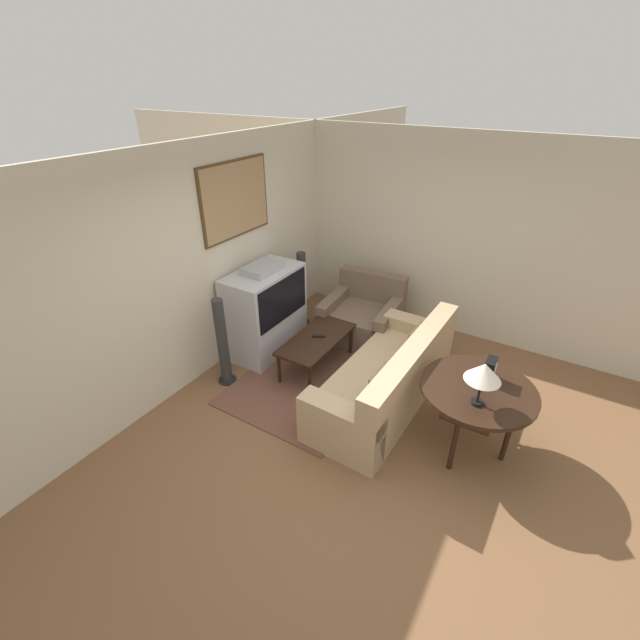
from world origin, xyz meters
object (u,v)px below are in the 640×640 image
at_px(tv, 266,311).
at_px(couch, 388,379).
at_px(armchair, 362,317).
at_px(console_table, 478,393).
at_px(table_lamp, 484,373).
at_px(mantel_clock, 490,369).
at_px(coffee_table, 317,341).
at_px(speaker_tower_right, 302,291).
at_px(speaker_tower_left, 223,344).

xyz_separation_m(tv, couch, (-0.15, -1.82, -0.27)).
relative_size(tv, armchair, 1.17).
xyz_separation_m(couch, console_table, (-0.20, -0.97, 0.36)).
height_order(table_lamp, mantel_clock, table_lamp).
height_order(tv, armchair, tv).
distance_m(console_table, mantel_clock, 0.26).
bearing_deg(coffee_table, armchair, -6.67).
distance_m(armchair, console_table, 2.34).
distance_m(tv, table_lamp, 2.92).
distance_m(coffee_table, speaker_tower_right, 1.17).
bearing_deg(tv, couch, -94.81).
height_order(couch, table_lamp, table_lamp).
xyz_separation_m(coffee_table, table_lamp, (-0.55, -2.02, 0.67)).
bearing_deg(mantel_clock, couch, 89.23).
relative_size(couch, table_lamp, 5.09).
relative_size(armchair, mantel_clock, 4.80).
relative_size(tv, speaker_tower_left, 1.10).
bearing_deg(couch, armchair, -140.76).
bearing_deg(speaker_tower_right, tv, 179.18).
distance_m(console_table, speaker_tower_right, 3.01).
bearing_deg(console_table, table_lamp, -171.90).
relative_size(table_lamp, speaker_tower_left, 0.38).
height_order(armchair, speaker_tower_right, speaker_tower_right).
distance_m(coffee_table, console_table, 2.03).
xyz_separation_m(armchair, table_lamp, (-1.58, -1.90, 0.79)).
xyz_separation_m(mantel_clock, speaker_tower_left, (-0.66, 2.81, -0.32)).
bearing_deg(speaker_tower_right, armchair, -79.05).
relative_size(armchair, table_lamp, 2.47).
xyz_separation_m(couch, armchair, (1.16, 0.90, -0.03)).
bearing_deg(tv, console_table, -97.13).
height_order(armchair, console_table, armchair).
xyz_separation_m(tv, armchair, (1.00, -0.92, -0.30)).
distance_m(armchair, speaker_tower_left, 2.06).
xyz_separation_m(armchair, console_table, (-1.35, -1.86, 0.39)).
bearing_deg(speaker_tower_right, speaker_tower_left, 180.00).
bearing_deg(speaker_tower_left, coffee_table, -44.39).
bearing_deg(armchair, table_lamp, -44.45).
distance_m(mantel_clock, speaker_tower_right, 2.99).
relative_size(console_table, speaker_tower_right, 0.96).
height_order(couch, armchair, couch).
height_order(tv, mantel_clock, tv).
bearing_deg(table_lamp, speaker_tower_left, 95.10).
bearing_deg(mantel_clock, tv, 86.62).
bearing_deg(console_table, mantel_clock, -10.49).
relative_size(couch, mantel_clock, 9.89).
relative_size(tv, mantel_clock, 5.60).
relative_size(console_table, speaker_tower_left, 0.96).
bearing_deg(tv, speaker_tower_right, -0.82).
height_order(tv, speaker_tower_right, tv).
bearing_deg(armchair, couch, -56.78).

